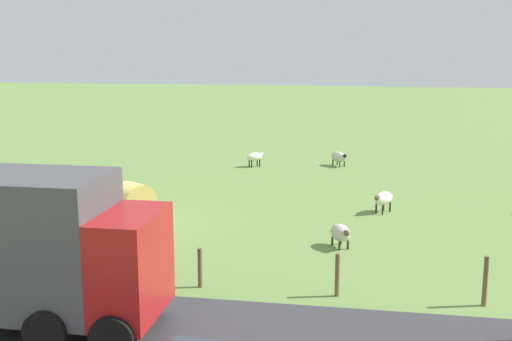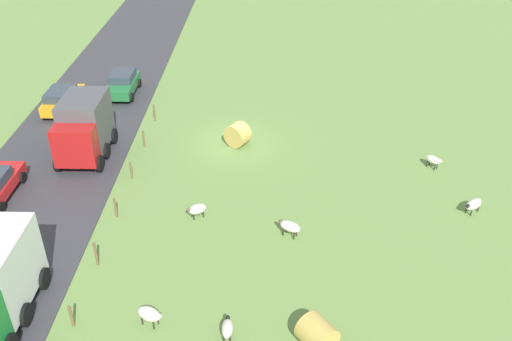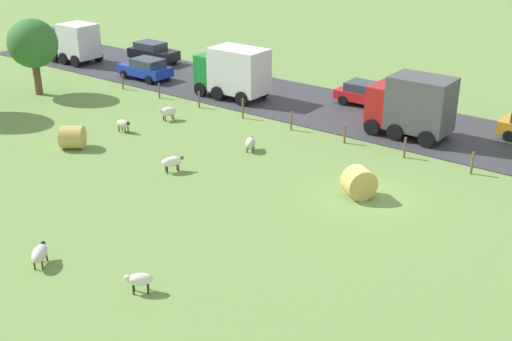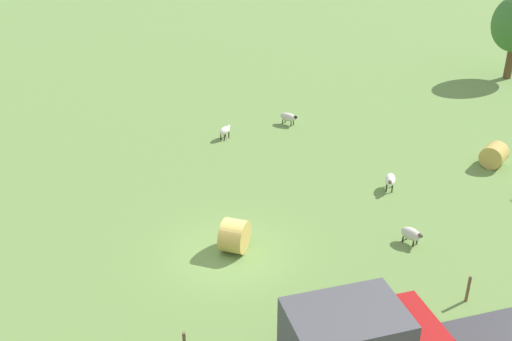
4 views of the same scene
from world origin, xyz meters
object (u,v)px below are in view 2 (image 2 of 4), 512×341
at_px(sheep_2, 197,209).
at_px(sheep_5, 433,160).
at_px(car_1, 122,83).
at_px(sheep_3, 149,314).
at_px(car_5, 63,99).
at_px(hay_bale_0, 238,135).
at_px(sheep_0, 227,328).
at_px(sheep_4, 473,204).
at_px(sheep_1, 290,226).
at_px(truck_0, 84,127).
at_px(hay_bale_1, 317,334).

bearing_deg(sheep_2, sheep_5, -158.81).
bearing_deg(car_1, sheep_3, 105.59).
bearing_deg(car_1, car_5, 39.22).
bearing_deg(hay_bale_0, sheep_0, 91.53).
xyz_separation_m(sheep_2, sheep_5, (-13.23, -5.13, 0.05)).
height_order(sheep_2, sheep_4, sheep_4).
relative_size(sheep_0, sheep_1, 0.87).
bearing_deg(sheep_3, truck_0, -64.71).
height_order(sheep_3, car_1, car_1).
xyz_separation_m(car_1, car_5, (3.50, 2.86, 0.00)).
height_order(sheep_2, sheep_5, sheep_5).
height_order(sheep_0, sheep_1, sheep_1).
xyz_separation_m(hay_bale_1, car_1, (12.82, -23.22, 0.25)).
relative_size(sheep_1, sheep_2, 1.07).
xyz_separation_m(sheep_0, car_5, (12.87, -20.05, 0.37)).
bearing_deg(truck_0, sheep_0, 124.16).
xyz_separation_m(sheep_3, car_1, (6.22, -22.30, 0.32)).
distance_m(sheep_5, hay_bale_0, 11.81).
height_order(sheep_2, hay_bale_1, hay_bale_1).
bearing_deg(car_1, sheep_5, 154.12).
xyz_separation_m(sheep_3, sheep_4, (-15.26, -7.97, -0.07)).
bearing_deg(car_5, sheep_5, 163.56).
height_order(car_1, car_5, same).
xyz_separation_m(sheep_1, sheep_5, (-8.55, -6.54, -0.03)).
relative_size(sheep_5, hay_bale_1, 0.77).
distance_m(sheep_2, car_5, 16.30).
distance_m(sheep_3, car_5, 21.74).
relative_size(truck_0, car_1, 1.13).
bearing_deg(sheep_1, hay_bale_0, -71.49).
relative_size(sheep_1, hay_bale_0, 0.81).
bearing_deg(truck_0, car_1, -90.28).
height_order(sheep_0, sheep_3, sheep_3).
distance_m(sheep_0, car_5, 23.83).
height_order(sheep_1, sheep_2, sheep_1).
xyz_separation_m(sheep_5, car_1, (20.51, -9.95, 0.36)).
bearing_deg(sheep_4, truck_0, -13.79).
bearing_deg(car_1, sheep_1, 125.95).
distance_m(sheep_1, truck_0, 14.20).
bearing_deg(car_1, sheep_2, 115.77).
bearing_deg(sheep_0, sheep_4, -144.67).
bearing_deg(car_1, sheep_4, 146.30).
xyz_separation_m(sheep_3, hay_bale_1, (-6.60, 0.92, 0.07)).
distance_m(hay_bale_0, car_5, 13.30).
bearing_deg(truck_0, sheep_3, 115.29).
bearing_deg(car_5, sheep_1, 138.60).
bearing_deg(sheep_3, sheep_4, -152.41).
relative_size(sheep_5, car_1, 0.24).
distance_m(sheep_5, car_5, 25.04).
xyz_separation_m(truck_0, car_1, (-0.04, -9.04, -1.04)).
height_order(sheep_0, car_1, car_1).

